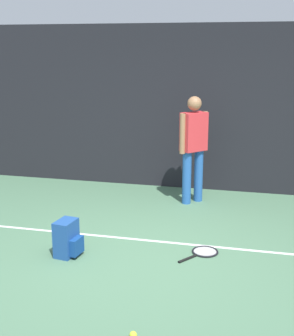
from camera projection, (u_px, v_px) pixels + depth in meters
The scene contains 7 objects.
ground_plane at pixel (139, 257), 5.60m from camera, with size 12.00×12.00×0.00m, color #4C7556.
back_fence at pixel (182, 108), 8.07m from camera, with size 10.00×0.10×2.82m, color black.
court_line at pixel (149, 240), 6.08m from camera, with size 9.00×0.05×0.00m, color white.
tennis_player at pixel (193, 143), 7.36m from camera, with size 0.43×0.44×1.70m.
tennis_racket at pixel (203, 252), 5.71m from camera, with size 0.50×0.60×0.03m.
backpack at pixel (67, 239), 5.60m from camera, with size 0.31×0.33×0.44m.
tennis_ball_near_player at pixel (133, 335), 4.04m from camera, with size 0.07×0.07×0.07m, color #CCE033.
Camera 1 is at (1.30, -4.99, 2.44)m, focal length 50.27 mm.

